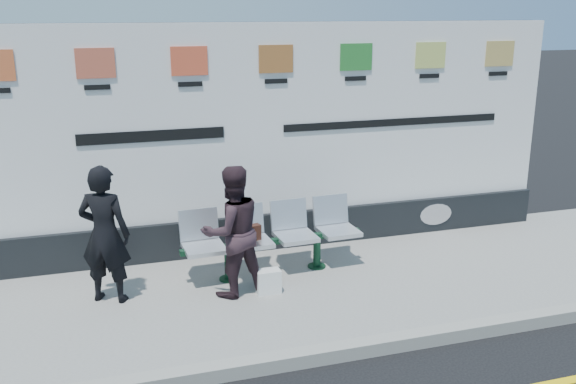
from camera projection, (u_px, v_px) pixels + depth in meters
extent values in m
cube|color=gray|center=(266.00, 294.00, 7.53)|extent=(14.00, 3.00, 0.12)
cube|color=gray|center=(308.00, 357.00, 6.15)|extent=(14.00, 0.18, 0.14)
cube|color=black|center=(275.00, 228.00, 8.82)|extent=(8.00, 0.30, 0.50)
cube|color=white|center=(274.00, 120.00, 8.41)|extent=(8.00, 0.14, 2.50)
imported|color=black|center=(105.00, 234.00, 7.02)|extent=(0.68, 0.58, 1.56)
imported|color=#301F26|center=(232.00, 231.00, 7.19)|extent=(0.85, 0.73, 1.51)
cube|color=black|center=(251.00, 233.00, 7.71)|extent=(0.25, 0.15, 0.19)
cube|color=silver|center=(268.00, 281.00, 7.38)|extent=(0.28, 0.17, 0.28)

